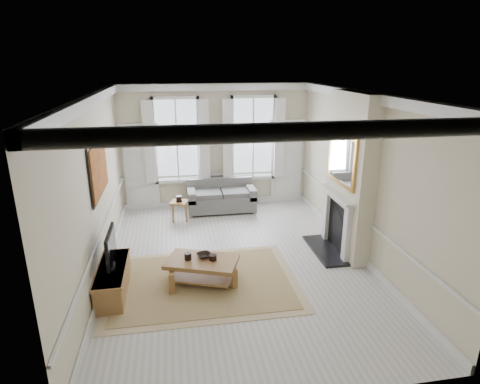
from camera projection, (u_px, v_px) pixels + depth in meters
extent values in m
plane|color=#B7B5AD|center=(236.00, 263.00, 8.25)|extent=(7.20, 7.20, 0.00)
plane|color=white|center=(236.00, 94.00, 7.19)|extent=(7.20, 7.20, 0.00)
plane|color=beige|center=(215.00, 146.00, 11.09)|extent=(5.20, 0.00, 5.20)
plane|color=beige|center=(96.00, 191.00, 7.31)|extent=(0.00, 7.20, 7.20)
plane|color=beige|center=(362.00, 178.00, 8.14)|extent=(0.00, 7.20, 7.20)
cube|color=silver|center=(141.00, 169.00, 10.90)|extent=(0.90, 0.08, 2.30)
cube|color=silver|center=(287.00, 163.00, 11.56)|extent=(0.90, 0.08, 2.30)
cube|color=#B4661E|center=(99.00, 168.00, 7.48)|extent=(0.05, 1.66, 1.06)
cube|color=beige|center=(350.00, 175.00, 8.30)|extent=(0.35, 1.70, 3.38)
cube|color=black|center=(325.00, 250.00, 8.75)|extent=(0.55, 1.50, 0.05)
cube|color=silver|center=(346.00, 237.00, 8.10)|extent=(0.10, 0.18, 1.15)
cube|color=silver|center=(326.00, 217.00, 9.13)|extent=(0.10, 0.18, 1.15)
cube|color=silver|center=(336.00, 194.00, 8.38)|extent=(0.20, 1.45, 0.06)
cube|color=black|center=(338.00, 227.00, 8.63)|extent=(0.02, 0.92, 1.00)
cube|color=gold|center=(342.00, 159.00, 8.16)|extent=(0.06, 1.26, 1.06)
cube|color=#565654|center=(221.00, 202.00, 11.04)|extent=(1.83, 0.89, 0.42)
cube|color=#565654|center=(220.00, 185.00, 11.25)|extent=(1.83, 0.20, 0.44)
cube|color=#565654|center=(191.00, 195.00, 10.83)|extent=(0.20, 0.89, 0.30)
cube|color=#565654|center=(250.00, 191.00, 11.09)|extent=(0.20, 0.89, 0.30)
cylinder|color=brown|center=(193.00, 215.00, 10.68)|extent=(0.06, 0.06, 0.08)
cylinder|color=brown|center=(247.00, 204.00, 11.54)|extent=(0.06, 0.06, 0.08)
cube|color=brown|center=(179.00, 202.00, 10.33)|extent=(0.53, 0.53, 0.06)
cube|color=brown|center=(173.00, 214.00, 10.23)|extent=(0.05, 0.05, 0.45)
cube|color=brown|center=(186.00, 213.00, 10.29)|extent=(0.05, 0.05, 0.45)
cube|color=brown|center=(173.00, 210.00, 10.53)|extent=(0.05, 0.05, 0.45)
cube|color=brown|center=(186.00, 209.00, 10.59)|extent=(0.05, 0.05, 0.45)
cube|color=#98794E|center=(203.00, 282.00, 7.51)|extent=(3.50, 2.60, 0.02)
cube|color=brown|center=(202.00, 262.00, 7.38)|extent=(1.47, 1.15, 0.08)
cube|color=brown|center=(173.00, 283.00, 7.11)|extent=(0.10, 0.10, 0.40)
cube|color=brown|center=(233.00, 278.00, 7.28)|extent=(0.10, 0.10, 0.40)
cube|color=brown|center=(173.00, 268.00, 7.62)|extent=(0.10, 0.10, 0.40)
cube|color=brown|center=(229.00, 264.00, 7.79)|extent=(0.10, 0.10, 0.40)
cylinder|color=black|center=(188.00, 256.00, 7.35)|extent=(0.13, 0.13, 0.13)
cylinder|color=black|center=(213.00, 258.00, 7.33)|extent=(0.14, 0.14, 0.10)
imported|color=black|center=(204.00, 255.00, 7.45)|extent=(0.36, 0.36, 0.07)
cube|color=brown|center=(113.00, 280.00, 7.11)|extent=(0.46, 1.43, 0.51)
cube|color=black|center=(113.00, 266.00, 7.03)|extent=(0.08, 0.30, 0.03)
cube|color=black|center=(111.00, 246.00, 6.91)|extent=(0.05, 0.90, 0.55)
cube|color=black|center=(112.00, 246.00, 6.91)|extent=(0.01, 0.83, 0.50)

